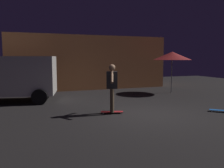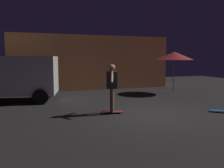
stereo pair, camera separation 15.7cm
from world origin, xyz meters
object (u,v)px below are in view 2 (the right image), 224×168
(patio_umbrella, at_px, (174,56))
(skateboard_spare, at_px, (222,111))
(parked_van, at_px, (4,76))
(skateboard_ridden, at_px, (112,112))
(skater, at_px, (112,84))

(patio_umbrella, distance_m, skateboard_spare, 5.29)
(parked_van, distance_m, skateboard_ridden, 5.56)
(skater, bearing_deg, skateboard_spare, -17.53)
(skateboard_spare, bearing_deg, skateboard_ridden, 162.47)
(patio_umbrella, bearing_deg, skateboard_ridden, -144.07)
(parked_van, bearing_deg, skateboard_ridden, -45.84)
(skateboard_ridden, relative_size, skater, 0.48)
(parked_van, height_order, skater, parked_van)
(patio_umbrella, height_order, skateboard_spare, patio_umbrella)
(skater, bearing_deg, parked_van, 134.16)
(parked_van, relative_size, patio_umbrella, 2.13)
(skateboard_ridden, xyz_separation_m, skateboard_spare, (3.78, -1.19, 0.00))
(patio_umbrella, relative_size, skateboard_spare, 3.23)
(skateboard_spare, distance_m, skater, 4.08)
(skateboard_ridden, bearing_deg, patio_umbrella, 35.93)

